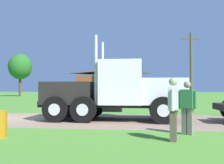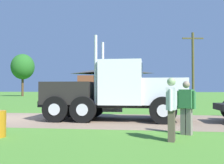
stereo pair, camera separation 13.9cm
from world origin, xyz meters
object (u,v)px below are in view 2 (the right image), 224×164
at_px(shed_building, 112,83).
at_px(utility_pole_near, 193,65).
at_px(visitor_standing_near, 171,106).
at_px(truck_foreground_white, 115,92).
at_px(visitor_walking_mid, 186,106).

height_order(shed_building, utility_pole_near, utility_pole_near).
distance_m(visitor_standing_near, shed_building, 33.20).
relative_size(truck_foreground_white, visitor_walking_mid, 3.98).
bearing_deg(shed_building, truck_foreground_white, -82.03).
bearing_deg(utility_pole_near, shed_building, 129.95).
bearing_deg(visitor_standing_near, utility_pole_near, 78.78).
bearing_deg(visitor_standing_near, shed_building, 100.54).
bearing_deg(utility_pole_near, truck_foreground_white, -111.61).
relative_size(shed_building, utility_pole_near, 1.32).
height_order(truck_foreground_white, utility_pole_near, utility_pole_near).
xyz_separation_m(visitor_standing_near, utility_pole_near, (4.07, 20.52, 2.90)).
height_order(truck_foreground_white, visitor_walking_mid, truck_foreground_white).
height_order(truck_foreground_white, visitor_standing_near, truck_foreground_white).
distance_m(visitor_walking_mid, shed_building, 32.21).
bearing_deg(truck_foreground_white, visitor_standing_near, -65.53).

